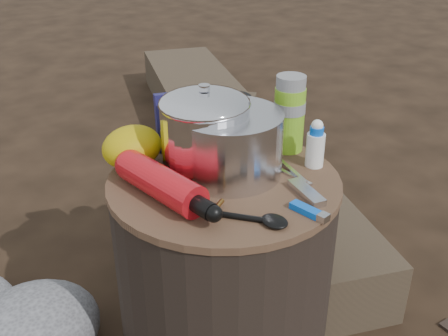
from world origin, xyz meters
TOP-DOWN VIEW (x-y plane):
  - ground at (0.00, 0.00)m, footprint 60.00×60.00m
  - stump at (0.00, 0.00)m, footprint 0.49×0.49m
  - log_main at (0.66, 0.78)m, footprint 1.20×2.09m
  - log_small at (0.59, 0.79)m, footprint 1.05×0.91m
  - foil_windscreen at (0.03, 0.01)m, footprint 0.23×0.23m
  - camping_pot at (-0.01, 0.05)m, footprint 0.19×0.19m
  - fuel_bottle at (-0.15, 0.02)m, footprint 0.08×0.28m
  - thermos at (0.21, 0.02)m, footprint 0.07×0.07m
  - travel_mug at (0.12, 0.12)m, footprint 0.08×0.08m
  - stuff_sack at (-0.12, 0.17)m, footprint 0.14×0.11m
  - food_pouch at (0.02, 0.18)m, footprint 0.11×0.06m
  - lighter at (0.03, -0.20)m, footprint 0.03×0.08m
  - multitool at (0.08, -0.16)m, footprint 0.06×0.11m
  - pot_grabber at (0.12, -0.08)m, footprint 0.04×0.12m
  - spork at (-0.09, -0.13)m, footprint 0.13×0.16m
  - squeeze_bottle at (0.19, -0.08)m, footprint 0.04×0.04m

SIDE VIEW (x-z plane):
  - ground at x=0.00m, z-range 0.00..0.00m
  - log_small at x=0.59m, z-range 0.00..0.10m
  - log_main at x=0.66m, z-range 0.00..0.18m
  - stump at x=0.00m, z-range 0.00..0.45m
  - pot_grabber at x=0.12m, z-range 0.45..0.46m
  - spork at x=-0.09m, z-range 0.45..0.47m
  - multitool at x=0.08m, z-range 0.45..0.47m
  - lighter at x=0.03m, z-range 0.45..0.47m
  - fuel_bottle at x=-0.15m, z-range 0.45..0.52m
  - stuff_sack at x=-0.12m, z-range 0.45..0.55m
  - squeeze_bottle at x=0.19m, z-range 0.45..0.55m
  - travel_mug at x=0.12m, z-range 0.45..0.58m
  - food_pouch at x=0.02m, z-range 0.45..0.59m
  - foil_windscreen at x=0.03m, z-range 0.45..0.59m
  - thermos at x=0.21m, z-range 0.45..0.63m
  - camping_pot at x=-0.01m, z-range 0.45..0.64m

